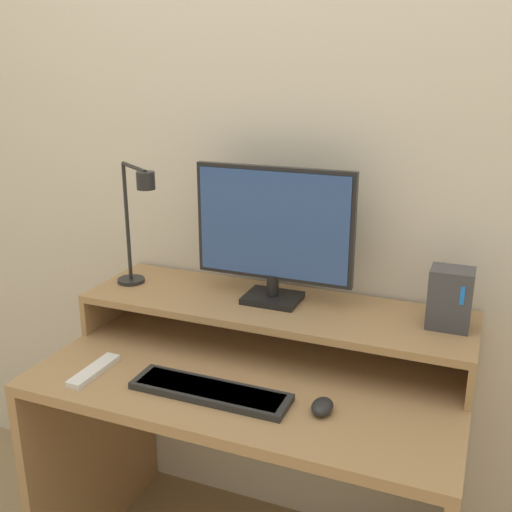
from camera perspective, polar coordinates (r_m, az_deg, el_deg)
The scene contains 9 objects.
wall_back at distance 1.85m, azimuth 4.02°, elevation 8.37°, with size 6.00×0.05×2.50m.
desk at distance 1.81m, azimuth -0.27°, elevation -16.85°, with size 1.15×0.66×0.75m.
monitor_shelf at distance 1.78m, azimuth 1.71°, elevation -5.15°, with size 1.15×0.33×0.13m.
monitor at distance 1.72m, azimuth 1.66°, elevation 2.40°, with size 0.48×0.13×0.40m.
desk_lamp at distance 1.84m, azimuth -11.29°, elevation 3.49°, with size 0.21×0.17×0.39m.
router_dock at distance 1.67m, azimuth 18.01°, elevation -3.85°, with size 0.11×0.09×0.17m.
keyboard at distance 1.57m, azimuth -4.39°, elevation -12.70°, with size 0.42×0.11×0.02m.
mouse at distance 1.51m, azimuth 6.33°, elevation -14.06°, with size 0.05×0.08×0.03m.
remote_control at distance 1.73m, azimuth -15.18°, elevation -10.48°, with size 0.05×0.19×0.02m.
Camera 1 is at (0.56, -1.04, 1.56)m, focal length 42.00 mm.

